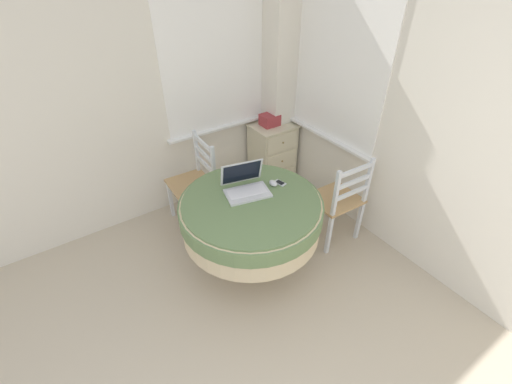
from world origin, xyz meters
TOP-DOWN VIEW (x-y plane):
  - corner_room_shell at (1.38, 1.97)m, footprint 4.58×4.93m
  - round_dining_table at (1.08, 1.82)m, footprint 1.14×1.14m
  - laptop at (1.11, 1.94)m, footprint 0.40×0.36m
  - computer_mouse at (1.34, 1.88)m, footprint 0.05×0.08m
  - cell_phone at (1.41, 1.87)m, footprint 0.07×0.11m
  - dining_chair_near_back_window at (0.99, 2.68)m, footprint 0.41×0.44m
  - dining_chair_near_right_window at (1.95, 1.68)m, footprint 0.45×0.41m
  - corner_cabinet at (2.06, 2.84)m, footprint 0.48×0.40m
  - storage_box at (2.02, 2.86)m, footprint 0.19×0.17m

SIDE VIEW (x-z plane):
  - corner_cabinet at x=2.06m, z-range 0.00..0.73m
  - dining_chair_near_back_window at x=0.99m, z-range 0.00..0.90m
  - dining_chair_near_right_window at x=1.95m, z-range 0.00..0.90m
  - round_dining_table at x=1.08m, z-range 0.23..0.98m
  - cell_phone at x=1.41m, z-range 0.74..0.76m
  - computer_mouse at x=1.34m, z-range 0.74..0.79m
  - storage_box at x=2.02m, z-range 0.73..0.85m
  - laptop at x=1.11m, z-range 0.68..0.91m
  - corner_room_shell at x=1.38m, z-range 0.00..2.55m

